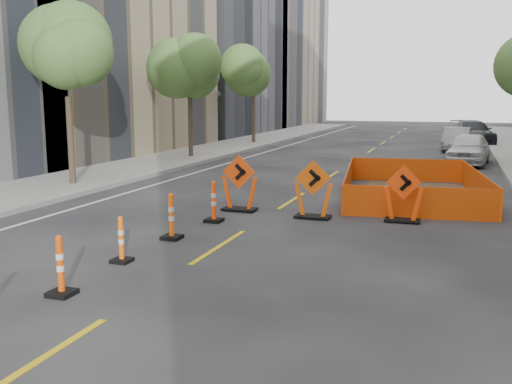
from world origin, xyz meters
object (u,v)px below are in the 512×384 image
at_px(chevron_sign_center, 313,189).
at_px(parked_car_near, 469,149).
at_px(channelizer_5, 171,216).
at_px(chevron_sign_left, 239,183).
at_px(parked_car_mid, 456,139).
at_px(channelizer_6, 214,202).
at_px(chevron_sign_right, 403,194).
at_px(channelizer_3, 60,266).
at_px(channelizer_4, 121,239).
at_px(parked_car_far, 472,132).

relative_size(chevron_sign_center, parked_car_near, 0.35).
distance_m(channelizer_5, chevron_sign_left, 3.68).
distance_m(parked_car_near, parked_car_mid, 7.25).
relative_size(channelizer_6, parked_car_mid, 0.26).
bearing_deg(chevron_sign_left, chevron_sign_right, -0.75).
xyz_separation_m(channelizer_3, parked_car_mid, (6.21, 29.38, 0.18)).
distance_m(channelizer_4, parked_car_mid, 28.07).
bearing_deg(parked_car_near, parked_car_mid, 100.93).
bearing_deg(chevron_sign_right, parked_car_far, 65.42).
distance_m(channelizer_5, channelizer_6, 2.03).
bearing_deg(channelizer_6, parked_car_mid, 75.44).
bearing_deg(parked_car_mid, chevron_sign_right, -90.73).
bearing_deg(chevron_sign_right, channelizer_5, -163.14).
height_order(chevron_sign_right, parked_car_far, parked_car_far).
height_order(parked_car_near, parked_car_mid, parked_car_near).
bearing_deg(parked_car_near, chevron_sign_right, -91.04).
bearing_deg(channelizer_4, channelizer_3, -86.87).
bearing_deg(channelizer_4, chevron_sign_right, 48.59).
distance_m(parked_car_near, parked_car_far, 12.78).
height_order(channelizer_5, channelizer_6, channelizer_6).
xyz_separation_m(channelizer_3, chevron_sign_left, (0.28, 7.71, 0.30)).
height_order(channelizer_4, parked_car_mid, parked_car_mid).
distance_m(channelizer_3, channelizer_4, 2.03).
bearing_deg(channelizer_3, channelizer_4, 93.13).
relative_size(channelizer_6, parked_car_far, 0.20).
distance_m(channelizer_4, channelizer_5, 2.03).
height_order(channelizer_6, chevron_sign_right, chevron_sign_right).
bearing_deg(chevron_sign_left, channelizer_3, -93.08).
relative_size(channelizer_3, channelizer_5, 0.95).
height_order(channelizer_3, channelizer_6, channelizer_6).
relative_size(chevron_sign_left, parked_car_mid, 0.38).
bearing_deg(channelizer_6, channelizer_3, -91.53).
xyz_separation_m(chevron_sign_center, chevron_sign_right, (2.38, 0.31, -0.04)).
bearing_deg(chevron_sign_right, parked_car_near, 62.88).
bearing_deg(parked_car_mid, channelizer_5, -101.18).
xyz_separation_m(channelizer_6, chevron_sign_left, (0.11, 1.63, 0.27)).
relative_size(parked_car_mid, parked_car_far, 0.77).
bearing_deg(channelizer_3, parked_car_near, 72.95).
bearing_deg(channelizer_3, channelizer_5, 90.52).
bearing_deg(channelizer_4, channelizer_5, 87.90).
relative_size(channelizer_6, chevron_sign_center, 0.69).
distance_m(channelizer_5, parked_car_mid, 26.09).
relative_size(channelizer_5, chevron_sign_right, 0.72).
bearing_deg(parked_car_far, parked_car_mid, -112.13).
xyz_separation_m(parked_car_near, parked_car_far, (0.44, 12.77, 0.04)).
distance_m(channelizer_6, parked_car_near, 17.39).
height_order(chevron_sign_left, parked_car_near, chevron_sign_left).
bearing_deg(channelizer_5, channelizer_3, -89.48).
height_order(channelizer_3, parked_car_near, parked_car_near).
bearing_deg(chevron_sign_center, channelizer_3, -121.75).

